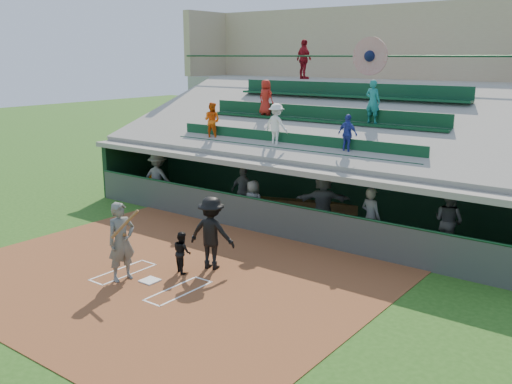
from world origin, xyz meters
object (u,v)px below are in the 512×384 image
Objects in this scene: white_table at (154,189)px; catcher at (182,252)px; home_plate at (150,280)px; water_cooler at (153,177)px; batter_at_plate at (121,241)px.

catcher is at bearing -45.60° from white_table.
home_plate is 1.14m from catcher.
water_cooler reaches higher than home_plate.
water_cooler is (-5.88, 6.51, -0.19)m from batter_at_plate.
home_plate is 0.39× the size of catcher.
white_table is at bearing -13.99° from catcher.
home_plate is 0.21× the size of batter_at_plate.
home_plate is 9.05m from white_table.
batter_at_plate is at bearing -55.66° from white_table.
catcher reaches higher than white_table.
batter_at_plate is 1.84× the size of catcher.
catcher is (0.84, 1.30, -0.47)m from batter_at_plate.
white_table is at bearing 118.06° from water_cooler.
batter_at_plate reaches higher than catcher.
catcher is at bearing -37.80° from water_cooler.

